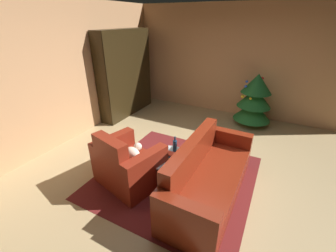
# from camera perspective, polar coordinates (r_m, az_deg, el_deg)

# --- Properties ---
(ground_plane) EXTENTS (7.17, 7.17, 0.00)m
(ground_plane) POSITION_cam_1_polar(r_m,az_deg,el_deg) (3.85, 5.35, -11.82)
(ground_plane) COLOR tan
(wall_back) EXTENTS (5.57, 0.06, 2.73)m
(wall_back) POSITION_cam_1_polar(r_m,az_deg,el_deg) (6.04, 17.41, 15.56)
(wall_back) COLOR tan
(wall_back) RESTS_ON ground
(wall_left) EXTENTS (0.06, 6.10, 2.73)m
(wall_left) POSITION_cam_1_polar(r_m,az_deg,el_deg) (4.87, -26.05, 11.79)
(wall_left) COLOR tan
(wall_left) RESTS_ON ground
(area_rug) EXTENTS (2.40, 2.41, 0.01)m
(area_rug) POSITION_cam_1_polar(r_m,az_deg,el_deg) (3.74, 2.02, -12.95)
(area_rug) COLOR maroon
(area_rug) RESTS_ON ground
(bookshelf_unit) EXTENTS (0.37, 1.78, 2.14)m
(bookshelf_unit) POSITION_cam_1_polar(r_m,az_deg,el_deg) (6.01, -10.10, 13.21)
(bookshelf_unit) COLOR black
(bookshelf_unit) RESTS_ON ground
(armchair_red) EXTENTS (1.11, 0.98, 0.90)m
(armchair_red) POSITION_cam_1_polar(r_m,az_deg,el_deg) (3.51, -10.46, -10.00)
(armchair_red) COLOR maroon
(armchair_red) RESTS_ON ground
(couch_red) EXTENTS (0.79, 2.00, 0.86)m
(couch_red) POSITION_cam_1_polar(r_m,az_deg,el_deg) (3.29, 10.23, -13.24)
(couch_red) COLOR maroon
(couch_red) RESTS_ON ground
(coffee_table) EXTENTS (0.69, 0.69, 0.41)m
(coffee_table) POSITION_cam_1_polar(r_m,az_deg,el_deg) (3.49, 0.02, -8.55)
(coffee_table) COLOR black
(coffee_table) RESTS_ON ground
(book_stack_on_table) EXTENTS (0.22, 0.16, 0.07)m
(book_stack_on_table) POSITION_cam_1_polar(r_m,az_deg,el_deg) (3.45, 0.64, -7.56)
(book_stack_on_table) COLOR #E0BD4D
(book_stack_on_table) RESTS_ON coffee_table
(bottle_on_table) EXTENTS (0.07, 0.07, 0.27)m
(bottle_on_table) POSITION_cam_1_polar(r_m,az_deg,el_deg) (3.54, 1.79, -5.16)
(bottle_on_table) COLOR navy
(bottle_on_table) RESTS_ON coffee_table
(decorated_tree) EXTENTS (0.87, 0.87, 1.25)m
(decorated_tree) POSITION_cam_1_polar(r_m,az_deg,el_deg) (5.57, 21.58, 6.42)
(decorated_tree) COLOR brown
(decorated_tree) RESTS_ON ground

